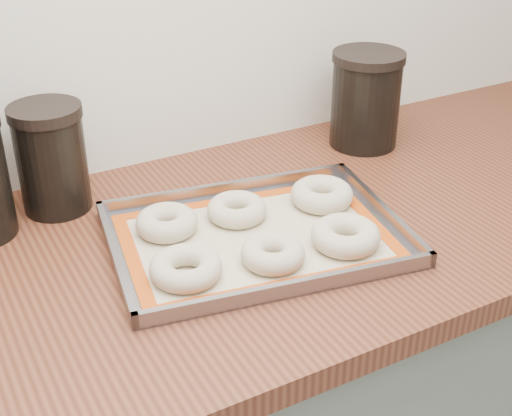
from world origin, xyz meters
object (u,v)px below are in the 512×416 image
bagel_back_right (322,195)px  bagel_front_right (346,236)px  bagel_front_mid (273,253)px  bagel_front_left (186,268)px  canister_right (366,99)px  canister_mid (52,158)px  baking_tray (256,237)px  bagel_back_left (167,223)px  bagel_back_mid (237,209)px

bagel_back_right → bagel_front_right: bearing=-107.8°
bagel_front_mid → bagel_back_right: size_ratio=0.90×
bagel_front_left → bagel_front_mid: 0.13m
bagel_front_left → canister_right: size_ratio=0.55×
bagel_front_mid → canister_mid: (-0.24, 0.34, 0.07)m
baking_tray → bagel_front_left: bearing=-161.3°
baking_tray → canister_right: canister_right is taller
canister_mid → canister_right: bearing=-3.2°
bagel_front_left → bagel_front_mid: size_ratio=1.09×
baking_tray → bagel_back_left: 0.15m
bagel_front_right → bagel_back_left: same height
bagel_back_mid → canister_mid: 0.32m
bagel_front_left → canister_mid: size_ratio=0.57×
bagel_front_mid → bagel_back_mid: bagel_front_mid is taller
bagel_front_right → canister_right: canister_right is taller
bagel_front_right → bagel_back_left: (-0.23, 0.17, -0.00)m
bagel_back_left → bagel_back_mid: bearing=-6.8°
canister_mid → canister_right: 0.63m
canister_mid → bagel_front_left: bearing=-71.2°
bagel_front_left → bagel_front_right: bearing=-8.8°
baking_tray → canister_mid: canister_mid is taller
bagel_front_mid → canister_right: bearing=37.9°
bagel_back_left → canister_mid: 0.23m
bagel_front_mid → bagel_back_left: (-0.11, 0.16, 0.00)m
baking_tray → bagel_front_left: bagel_front_left is taller
bagel_back_left → bagel_back_right: bearing=-8.6°
bagel_front_left → bagel_back_mid: 0.19m
bagel_back_right → canister_mid: (-0.40, 0.22, 0.07)m
bagel_back_left → canister_mid: size_ratio=0.54×
bagel_front_mid → canister_mid: bearing=125.0°
bagel_front_mid → bagel_back_mid: 0.15m
baking_tray → bagel_front_mid: bearing=-99.4°
bagel_back_right → canister_mid: size_ratio=0.58×
baking_tray → bagel_front_mid: 0.08m
baking_tray → bagel_back_mid: bearing=88.1°
bagel_front_right → bagel_back_mid: bearing=124.7°
bagel_front_left → bagel_back_left: 0.14m
bagel_front_mid → canister_mid: 0.42m
canister_mid → canister_right: size_ratio=0.97×
baking_tray → bagel_front_right: bagel_front_right is taller
bagel_back_left → bagel_front_mid: bearing=-56.7°
canister_right → bagel_front_right: bearing=-130.0°
bagel_back_left → canister_right: canister_right is taller
bagel_front_left → canister_right: (0.52, 0.28, 0.08)m
bagel_front_left → canister_right: 0.59m
bagel_back_left → bagel_back_right: same height
bagel_front_mid → bagel_back_left: bearing=123.3°
bagel_back_mid → bagel_back_right: size_ratio=0.93×
baking_tray → bagel_front_right: (0.11, -0.09, 0.02)m
bagel_front_mid → bagel_front_right: 0.13m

